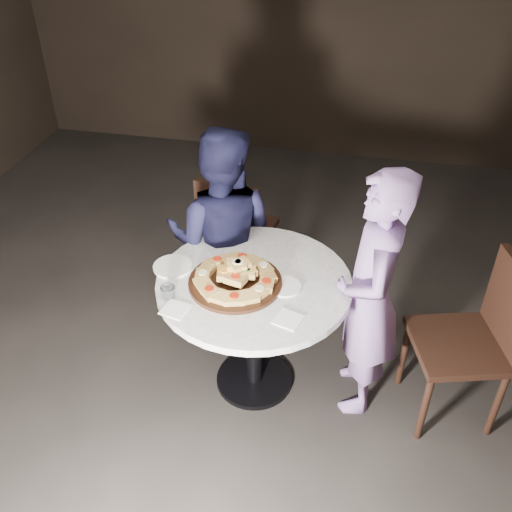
{
  "coord_description": "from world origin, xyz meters",
  "views": [
    {
      "loc": [
        0.66,
        -2.32,
        2.78
      ],
      "look_at": [
        0.14,
        0.15,
        0.95
      ],
      "focal_mm": 40.0,
      "sensor_mm": 36.0,
      "label": 1
    }
  ],
  "objects_px": {
    "diner_navy": "(222,238)",
    "diner_teal": "(369,298)",
    "serving_board": "(235,282)",
    "focaccia_pile": "(236,275)",
    "water_glass": "(168,293)",
    "chair_far": "(235,228)",
    "chair_right": "(479,334)",
    "table": "(254,301)"
  },
  "relations": [
    {
      "from": "focaccia_pile",
      "to": "chair_right",
      "type": "bearing_deg",
      "value": 4.92
    },
    {
      "from": "serving_board",
      "to": "diner_teal",
      "type": "bearing_deg",
      "value": 7.0
    },
    {
      "from": "water_glass",
      "to": "diner_teal",
      "type": "height_order",
      "value": "diner_teal"
    },
    {
      "from": "chair_right",
      "to": "diner_navy",
      "type": "relative_size",
      "value": 0.69
    },
    {
      "from": "focaccia_pile",
      "to": "diner_navy",
      "type": "relative_size",
      "value": 0.31
    },
    {
      "from": "serving_board",
      "to": "focaccia_pile",
      "type": "relative_size",
      "value": 1.12
    },
    {
      "from": "serving_board",
      "to": "focaccia_pile",
      "type": "height_order",
      "value": "focaccia_pile"
    },
    {
      "from": "focaccia_pile",
      "to": "chair_far",
      "type": "bearing_deg",
      "value": 104.38
    },
    {
      "from": "chair_far",
      "to": "chair_right",
      "type": "distance_m",
      "value": 1.77
    },
    {
      "from": "serving_board",
      "to": "focaccia_pile",
      "type": "bearing_deg",
      "value": 38.1
    },
    {
      "from": "table",
      "to": "chair_right",
      "type": "height_order",
      "value": "chair_right"
    },
    {
      "from": "table",
      "to": "focaccia_pile",
      "type": "relative_size",
      "value": 3.04
    },
    {
      "from": "diner_navy",
      "to": "diner_teal",
      "type": "relative_size",
      "value": 0.97
    },
    {
      "from": "focaccia_pile",
      "to": "diner_navy",
      "type": "distance_m",
      "value": 0.58
    },
    {
      "from": "serving_board",
      "to": "chair_right",
      "type": "relative_size",
      "value": 0.5
    },
    {
      "from": "table",
      "to": "water_glass",
      "type": "relative_size",
      "value": 17.57
    },
    {
      "from": "table",
      "to": "water_glass",
      "type": "xyz_separation_m",
      "value": [
        -0.41,
        -0.24,
        0.19
      ]
    },
    {
      "from": "serving_board",
      "to": "diner_teal",
      "type": "xyz_separation_m",
      "value": [
        0.73,
        0.09,
        -0.06
      ]
    },
    {
      "from": "chair_right",
      "to": "diner_navy",
      "type": "distance_m",
      "value": 1.63
    },
    {
      "from": "serving_board",
      "to": "chair_far",
      "type": "bearing_deg",
      "value": 104.11
    },
    {
      "from": "table",
      "to": "serving_board",
      "type": "height_order",
      "value": "serving_board"
    },
    {
      "from": "chair_right",
      "to": "diner_teal",
      "type": "height_order",
      "value": "diner_teal"
    },
    {
      "from": "water_glass",
      "to": "table",
      "type": "bearing_deg",
      "value": 30.53
    },
    {
      "from": "table",
      "to": "serving_board",
      "type": "xyz_separation_m",
      "value": [
        -0.09,
        -0.05,
        0.16
      ]
    },
    {
      "from": "diner_navy",
      "to": "water_glass",
      "type": "bearing_deg",
      "value": 78.44
    },
    {
      "from": "table",
      "to": "water_glass",
      "type": "height_order",
      "value": "water_glass"
    },
    {
      "from": "water_glass",
      "to": "chair_far",
      "type": "distance_m",
      "value": 1.15
    },
    {
      "from": "diner_navy",
      "to": "diner_teal",
      "type": "xyz_separation_m",
      "value": [
        0.95,
        -0.44,
        0.03
      ]
    },
    {
      "from": "water_glass",
      "to": "chair_far",
      "type": "relative_size",
      "value": 0.08
    },
    {
      "from": "chair_far",
      "to": "diner_teal",
      "type": "height_order",
      "value": "diner_teal"
    },
    {
      "from": "diner_navy",
      "to": "diner_teal",
      "type": "distance_m",
      "value": 1.04
    },
    {
      "from": "chair_right",
      "to": "table",
      "type": "bearing_deg",
      "value": -102.83
    },
    {
      "from": "table",
      "to": "chair_far",
      "type": "bearing_deg",
      "value": 110.6
    },
    {
      "from": "water_glass",
      "to": "chair_right",
      "type": "xyz_separation_m",
      "value": [
        1.67,
        0.31,
        -0.26
      ]
    },
    {
      "from": "serving_board",
      "to": "chair_far",
      "type": "xyz_separation_m",
      "value": [
        -0.23,
        0.92,
        -0.26
      ]
    },
    {
      "from": "water_glass",
      "to": "chair_far",
      "type": "height_order",
      "value": "chair_far"
    },
    {
      "from": "water_glass",
      "to": "diner_navy",
      "type": "xyz_separation_m",
      "value": [
        0.1,
        0.72,
        -0.11
      ]
    },
    {
      "from": "serving_board",
      "to": "chair_far",
      "type": "relative_size",
      "value": 0.53
    },
    {
      "from": "water_glass",
      "to": "chair_right",
      "type": "bearing_deg",
      "value": 10.49
    },
    {
      "from": "chair_right",
      "to": "diner_navy",
      "type": "bearing_deg",
      "value": -120.38
    },
    {
      "from": "table",
      "to": "water_glass",
      "type": "bearing_deg",
      "value": -149.47
    },
    {
      "from": "serving_board",
      "to": "water_glass",
      "type": "distance_m",
      "value": 0.37
    }
  ]
}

